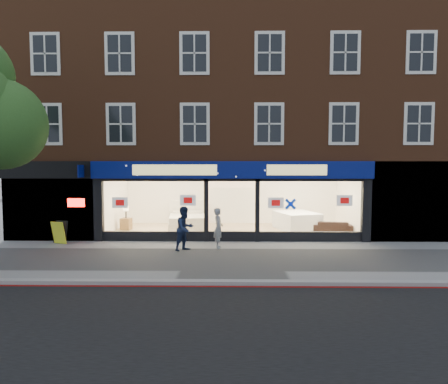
{
  "coord_description": "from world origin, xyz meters",
  "views": [
    {
      "loc": [
        -0.08,
        -13.26,
        3.2
      ],
      "look_at": [
        -0.31,
        2.5,
        2.08
      ],
      "focal_mm": 32.0,
      "sensor_mm": 36.0,
      "label": 1
    }
  ],
  "objects_px": {
    "display_bed": "(188,221)",
    "pedestrian_blue": "(185,229)",
    "mattress_stack": "(297,221)",
    "sofa": "(333,227)",
    "pedestrian_grey": "(218,228)",
    "a_board": "(60,232)"
  },
  "relations": [
    {
      "from": "mattress_stack",
      "to": "sofa",
      "type": "xyz_separation_m",
      "value": [
        1.5,
        -0.74,
        -0.15
      ]
    },
    {
      "from": "a_board",
      "to": "pedestrian_grey",
      "type": "bearing_deg",
      "value": 12.5
    },
    {
      "from": "display_bed",
      "to": "sofa",
      "type": "distance_m",
      "value": 6.78
    },
    {
      "from": "mattress_stack",
      "to": "sofa",
      "type": "bearing_deg",
      "value": -26.43
    },
    {
      "from": "display_bed",
      "to": "a_board",
      "type": "bearing_deg",
      "value": -151.19
    },
    {
      "from": "display_bed",
      "to": "mattress_stack",
      "type": "distance_m",
      "value": 5.21
    },
    {
      "from": "sofa",
      "to": "pedestrian_grey",
      "type": "xyz_separation_m",
      "value": [
        -5.1,
        -2.98,
        0.41
      ]
    },
    {
      "from": "pedestrian_blue",
      "to": "sofa",
      "type": "bearing_deg",
      "value": -20.56
    },
    {
      "from": "a_board",
      "to": "pedestrian_blue",
      "type": "distance_m",
      "value": 5.32
    },
    {
      "from": "a_board",
      "to": "pedestrian_grey",
      "type": "height_order",
      "value": "pedestrian_grey"
    },
    {
      "from": "display_bed",
      "to": "pedestrian_blue",
      "type": "height_order",
      "value": "pedestrian_blue"
    },
    {
      "from": "display_bed",
      "to": "pedestrian_grey",
      "type": "relative_size",
      "value": 1.56
    },
    {
      "from": "display_bed",
      "to": "mattress_stack",
      "type": "bearing_deg",
      "value": -9.64
    },
    {
      "from": "mattress_stack",
      "to": "sofa",
      "type": "height_order",
      "value": "mattress_stack"
    },
    {
      "from": "display_bed",
      "to": "pedestrian_grey",
      "type": "bearing_deg",
      "value": -74.58
    },
    {
      "from": "display_bed",
      "to": "sofa",
      "type": "height_order",
      "value": "display_bed"
    },
    {
      "from": "mattress_stack",
      "to": "a_board",
      "type": "bearing_deg",
      "value": -163.25
    },
    {
      "from": "display_bed",
      "to": "pedestrian_grey",
      "type": "xyz_separation_m",
      "value": [
        1.59,
        -4.05,
        0.31
      ]
    },
    {
      "from": "sofa",
      "to": "pedestrian_grey",
      "type": "bearing_deg",
      "value": 42.04
    },
    {
      "from": "a_board",
      "to": "pedestrian_blue",
      "type": "xyz_separation_m",
      "value": [
        5.17,
        -1.2,
        0.36
      ]
    },
    {
      "from": "mattress_stack",
      "to": "pedestrian_grey",
      "type": "relative_size",
      "value": 1.61
    },
    {
      "from": "a_board",
      "to": "mattress_stack",
      "type": "bearing_deg",
      "value": 35.66
    }
  ]
}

